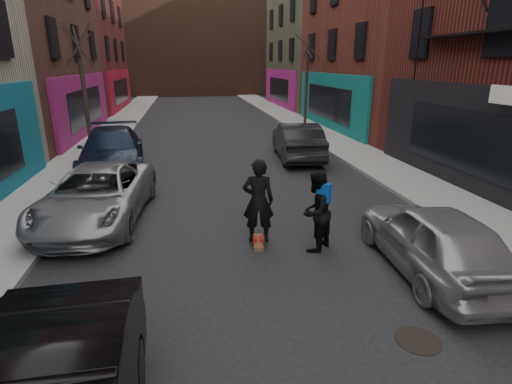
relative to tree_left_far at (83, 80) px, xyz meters
name	(u,v)px	position (x,y,z in m)	size (l,w,h in m)	color
sidewalk_left	(125,119)	(-0.05, 12.00, -3.31)	(2.50, 84.00, 0.13)	gray
sidewalk_right	(284,115)	(12.45, 12.00, -3.31)	(2.50, 84.00, 0.13)	gray
building_far	(195,40)	(6.20, 38.00, 3.62)	(40.00, 10.00, 14.00)	#47281E
tree_left_far	(83,80)	(0.00, 0.00, 0.00)	(2.00, 2.00, 6.50)	black
tree_right_far	(307,73)	(12.40, 6.00, 0.15)	(2.00, 2.00, 6.80)	black
parked_left_far	(97,195)	(2.07, -9.11, -2.64)	(2.44, 5.29, 1.47)	gray
parked_left_end	(112,151)	(1.60, -3.72, -2.54)	(2.34, 5.77, 1.67)	black
parked_right_far	(434,239)	(9.40, -13.25, -2.65)	(1.73, 4.30, 1.47)	#95999D
parked_right_end	(297,141)	(9.40, -2.84, -2.58)	(1.70, 4.88, 1.61)	black
skateboard	(258,242)	(6.10, -11.38, -3.33)	(0.22, 0.80, 0.10)	brown
skateboarder	(258,201)	(6.10, -11.38, -2.28)	(0.73, 0.48, 2.00)	black
pedestrian	(316,211)	(7.34, -11.85, -2.44)	(1.14, 1.13, 1.86)	black
manhole	(418,340)	(7.96, -15.23, -3.37)	(0.70, 0.70, 0.01)	black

